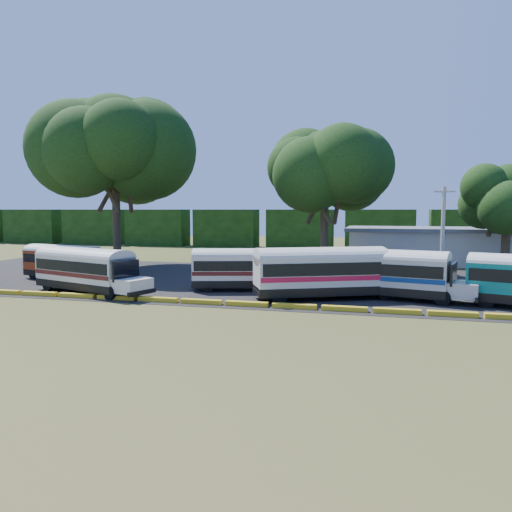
% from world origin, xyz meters
% --- Properties ---
extents(ground, '(160.00, 160.00, 0.00)m').
position_xyz_m(ground, '(0.00, 0.00, 0.00)').
color(ground, '#384717').
rests_on(ground, ground).
extents(asphalt_strip, '(64.00, 24.00, 0.02)m').
position_xyz_m(asphalt_strip, '(1.00, 12.00, 0.01)').
color(asphalt_strip, black).
rests_on(asphalt_strip, ground).
extents(curb, '(53.70, 0.45, 0.30)m').
position_xyz_m(curb, '(-0.00, 1.00, 0.15)').
color(curb, gold).
rests_on(curb, ground).
extents(terminal_building, '(19.00, 9.00, 4.00)m').
position_xyz_m(terminal_building, '(18.00, 30.00, 2.03)').
color(terminal_building, beige).
rests_on(terminal_building, ground).
extents(treeline_backdrop, '(130.00, 4.00, 6.00)m').
position_xyz_m(treeline_backdrop, '(0.00, 48.00, 3.00)').
color(treeline_backdrop, black).
rests_on(treeline_backdrop, ground).
extents(bus_red, '(9.40, 4.45, 3.00)m').
position_xyz_m(bus_red, '(-13.54, 8.20, 1.72)').
color(bus_red, black).
rests_on(bus_red, ground).
extents(bus_cream_west, '(10.18, 5.46, 3.26)m').
position_xyz_m(bus_cream_west, '(-8.00, 2.94, 1.84)').
color(bus_cream_west, black).
rests_on(bus_cream_west, ground).
extents(bus_cream_east, '(9.82, 4.78, 3.14)m').
position_xyz_m(bus_cream_east, '(2.96, 7.03, 1.77)').
color(bus_cream_east, black).
rests_on(bus_cream_east, ground).
extents(bus_white_red, '(10.79, 6.82, 3.51)m').
position_xyz_m(bus_white_red, '(8.81, 4.71, 1.98)').
color(bus_white_red, black).
rests_on(bus_white_red, ground).
extents(bus_white_blue, '(10.43, 4.87, 3.33)m').
position_xyz_m(bus_white_blue, '(12.96, 6.13, 1.88)').
color(bus_white_blue, black).
rests_on(bus_white_blue, ground).
extents(tree_west, '(12.81, 12.81, 17.39)m').
position_xyz_m(tree_west, '(-13.66, 17.02, 12.65)').
color(tree_west, '#35291A').
rests_on(tree_west, ground).
extents(tree_center, '(9.79, 9.79, 13.76)m').
position_xyz_m(tree_center, '(6.85, 21.49, 10.12)').
color(tree_center, '#35291A').
rests_on(tree_center, ground).
extents(tree_east, '(6.64, 6.64, 10.26)m').
position_xyz_m(tree_east, '(23.83, 23.12, 7.72)').
color(tree_east, '#35291A').
rests_on(tree_east, ground).
extents(utility_pole, '(1.60, 0.30, 7.76)m').
position_xyz_m(utility_pole, '(17.06, 12.56, 3.99)').
color(utility_pole, '#99968B').
rests_on(utility_pole, ground).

